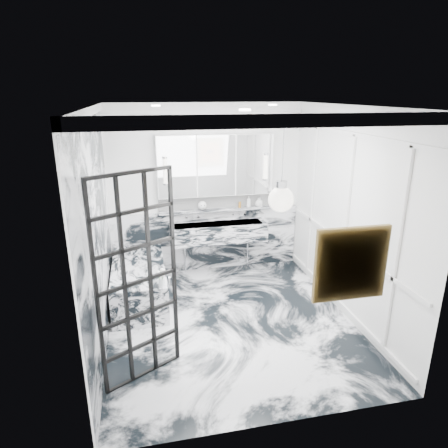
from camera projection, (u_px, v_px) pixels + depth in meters
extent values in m
plane|color=silver|center=(230.00, 321.00, 5.40)|extent=(3.60, 3.60, 0.00)
plane|color=white|center=(231.00, 106.00, 4.52)|extent=(3.60, 3.60, 0.00)
plane|color=white|center=(206.00, 190.00, 6.63)|extent=(3.60, 0.00, 3.60)
plane|color=white|center=(280.00, 290.00, 3.29)|extent=(3.60, 0.00, 3.60)
plane|color=white|center=(97.00, 232.00, 4.64)|extent=(0.00, 3.60, 3.60)
plane|color=white|center=(348.00, 215.00, 5.27)|extent=(0.00, 3.60, 3.60)
cube|color=silver|center=(207.00, 240.00, 6.88)|extent=(3.18, 0.05, 1.05)
cube|color=silver|center=(98.00, 237.00, 4.66)|extent=(0.02, 3.56, 2.68)
cube|color=white|center=(346.00, 222.00, 5.30)|extent=(0.03, 3.40, 2.30)
imported|color=#8C5919|center=(249.00, 202.00, 6.75)|extent=(0.08, 0.08, 0.19)
imported|color=#4C4C51|center=(260.00, 202.00, 6.80)|extent=(0.08, 0.08, 0.16)
imported|color=silver|center=(258.00, 202.00, 6.79)|extent=(0.15, 0.15, 0.15)
sphere|color=white|center=(202.00, 205.00, 6.60)|extent=(0.15, 0.15, 0.15)
cylinder|color=#8C5919|center=(240.00, 205.00, 6.74)|extent=(0.04, 0.04, 0.10)
cylinder|color=silver|center=(162.00, 282.00, 5.15)|extent=(0.07, 0.07, 0.12)
cube|color=#B85A12|center=(351.00, 264.00, 3.40)|extent=(0.56, 0.05, 0.56)
sphere|color=white|center=(281.00, 199.00, 3.63)|extent=(0.23, 0.23, 0.23)
cube|color=silver|center=(218.00, 232.00, 6.64)|extent=(1.60, 0.45, 0.30)
cube|color=silver|center=(216.00, 210.00, 6.69)|extent=(1.90, 0.14, 0.04)
cube|color=white|center=(215.00, 201.00, 6.70)|extent=(1.90, 0.03, 0.23)
cube|color=white|center=(216.00, 165.00, 6.45)|extent=(1.90, 0.16, 1.00)
cylinder|color=white|center=(165.00, 171.00, 6.22)|extent=(0.07, 0.07, 0.40)
cylinder|color=white|center=(266.00, 167.00, 6.54)|extent=(0.07, 0.07, 0.40)
cube|color=silver|center=(139.00, 282.00, 5.91)|extent=(0.75, 1.65, 0.55)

